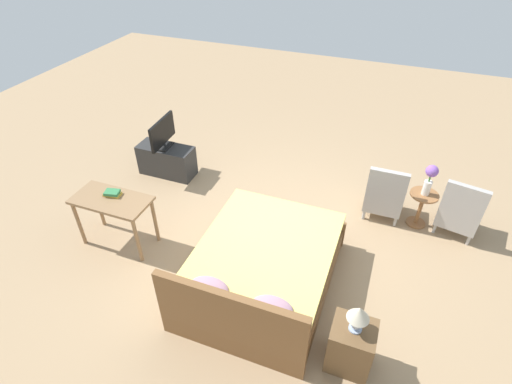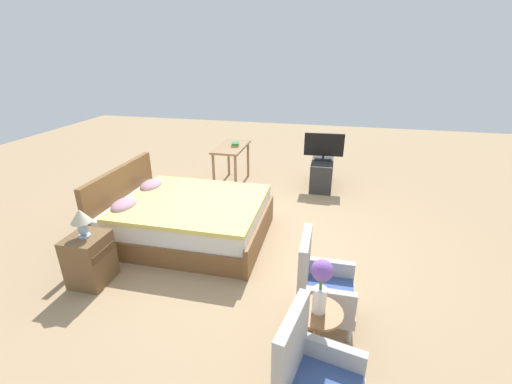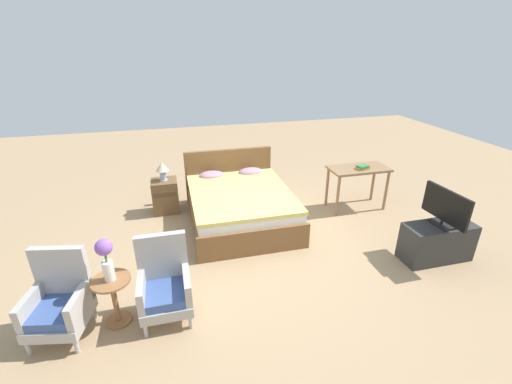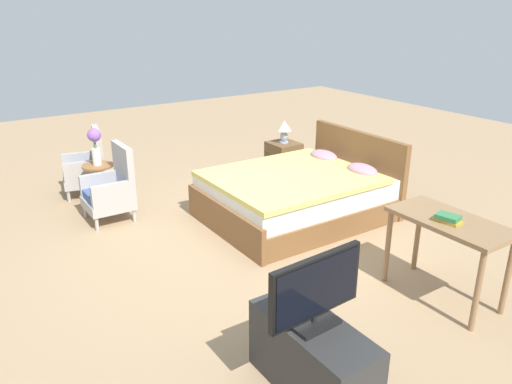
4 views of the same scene
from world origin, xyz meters
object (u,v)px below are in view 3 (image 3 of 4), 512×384
Objects in this scene: vanity_desk at (358,174)px; flower_vase at (105,256)px; tv_stand at (437,242)px; bed at (239,204)px; side_table at (114,295)px; tv_flatscreen at (446,208)px; armchair_by_window_left at (60,302)px; table_lamp at (162,169)px; nightstand at (166,196)px; armchair_by_window_right at (165,286)px; book_stack at (363,167)px.

flower_vase is at bearing -154.12° from vanity_desk.
flower_vase is 4.20m from tv_stand.
side_table is at bearing -132.23° from bed.
tv_flatscreen reaches higher than flower_vase.
tv_stand is (4.67, 0.16, -0.11)m from armchair_by_window_left.
flower_vase is at bearing -102.18° from table_lamp.
flower_vase is at bearing -102.18° from nightstand.
side_table is (0.51, 0.01, -0.02)m from armchair_by_window_left.
table_lamp is at bearing 77.82° from side_table.
armchair_by_window_right is at bearing -177.50° from tv_stand.
tv_stand is (3.60, -2.42, -0.54)m from table_lamp.
book_stack is (0.02, -0.08, 0.15)m from vanity_desk.
armchair_by_window_left is 1.04m from armchair_by_window_right.
flower_vase is 0.65× the size of tv_flatscreen.
armchair_by_window_left is 1.00× the size of armchair_by_window_right.
nightstand is at bearing 151.57° from bed.
tv_stand is 4.03× the size of book_stack.
armchair_by_window_right reaches higher than nightstand.
table_lamp is 0.32× the size of vanity_desk.
flower_vase is 2.63m from table_lamp.
bed is 2.17m from vanity_desk.
book_stack is at bearing 28.21° from armchair_by_window_right.
flower_vase is (-0.53, 0.01, 0.47)m from armchair_by_window_right.
bed is at bearing 47.77° from side_table.
tv_stand is at bearing -36.36° from bed.
side_table is 4.33m from book_stack.
flower_vase is at bearing -132.23° from bed.
bed is 2.98m from armchair_by_window_left.
armchair_by_window_left is 4.80m from vanity_desk.
table_lamp is at bearing 151.54° from bed.
bed is 8.87× the size of book_stack.
flower_vase is 0.81× the size of nightstand.
armchair_by_window_left is (-2.26, -1.93, 0.08)m from bed.
flower_vase is 4.31m from book_stack.
armchair_by_window_right is 1.25× the size of tv_flatscreen.
armchair_by_window_right is 1.93× the size of flower_vase.
tv_flatscreen reaches higher than vanity_desk.
tv_flatscreen is at bearing 1.96° from armchair_by_window_left.
vanity_desk is at bearing -11.64° from table_lamp.
side_table is at bearing 179.39° from armchair_by_window_right.
table_lamp reaches higher than armchair_by_window_left.
nightstand is at bearing 67.48° from armchair_by_window_left.
nightstand reaches higher than tv_stand.
side_table is at bearing 0.76° from armchair_by_window_left.
tv_flatscreen reaches higher than nightstand.
armchair_by_window_right is (-1.22, -1.93, 0.08)m from bed.
nightstand is at bearing 146.13° from tv_flatscreen.
vanity_desk is at bearing 25.88° from side_table.
vanity_desk is (3.33, -0.69, 0.35)m from nightstand.
book_stack is (2.16, -0.12, 0.50)m from bed.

